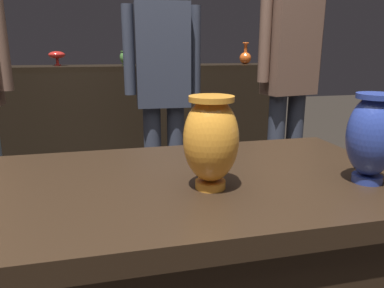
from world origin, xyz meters
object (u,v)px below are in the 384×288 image
(shelf_vase_left, at_px, (57,55))
(visitor_near_right, at_px, (290,68))
(vase_centerpiece, at_px, (211,139))
(visitor_center_back, at_px, (163,83))
(vase_tall_behind, at_px, (372,135))
(shelf_vase_far_right, at_px, (245,57))
(shelf_vase_center, at_px, (125,58))
(shelf_vase_right, at_px, (186,53))

(shelf_vase_left, height_order, visitor_near_right, visitor_near_right)
(vase_centerpiece, height_order, visitor_near_right, visitor_near_right)
(vase_centerpiece, distance_m, visitor_center_back, 1.46)
(visitor_near_right, xyz_separation_m, visitor_center_back, (-0.79, 0.11, -0.09))
(vase_tall_behind, height_order, shelf_vase_far_right, shelf_vase_far_right)
(vase_centerpiece, distance_m, vase_tall_behind, 0.39)
(vase_tall_behind, relative_size, shelf_vase_far_right, 1.20)
(vase_centerpiece, height_order, shelf_vase_far_right, shelf_vase_far_right)
(vase_tall_behind, distance_m, shelf_vase_center, 2.31)
(visitor_near_right, bearing_deg, vase_centerpiece, 45.24)
(shelf_vase_center, bearing_deg, shelf_vase_far_right, 3.61)
(vase_tall_behind, xyz_separation_m, shelf_vase_right, (0.06, 2.37, 0.16))
(shelf_vase_far_right, height_order, visitor_near_right, visitor_near_right)
(vase_centerpiece, height_order, visitor_center_back, visitor_center_back)
(vase_centerpiece, relative_size, shelf_vase_center, 1.92)
(vase_centerpiece, distance_m, shelf_vase_right, 2.37)
(shelf_vase_left, bearing_deg, vase_centerpiece, -75.63)
(visitor_near_right, distance_m, visitor_center_back, 0.80)
(vase_tall_behind, height_order, shelf_vase_right, shelf_vase_right)
(vase_tall_behind, relative_size, shelf_vase_center, 1.93)
(visitor_center_back, bearing_deg, shelf_vase_left, -47.64)
(vase_centerpiece, relative_size, shelf_vase_right, 1.10)
(shelf_vase_right, bearing_deg, vase_centerpiece, -100.94)
(visitor_near_right, bearing_deg, shelf_vase_left, -43.48)
(shelf_vase_far_right, xyz_separation_m, shelf_vase_right, (-0.52, 0.05, 0.03))
(vase_tall_behind, distance_m, shelf_vase_right, 2.38)
(vase_centerpiece, xyz_separation_m, shelf_vase_right, (0.45, 2.32, 0.16))
(vase_centerpiece, height_order, shelf_vase_left, shelf_vase_left)
(visitor_center_back, bearing_deg, vase_centerpiece, 88.34)
(visitor_center_back, bearing_deg, shelf_vase_far_right, -133.40)
(shelf_vase_right, bearing_deg, vase_tall_behind, -91.41)
(vase_centerpiece, height_order, vase_tall_behind, same)
(shelf_vase_center, distance_m, shelf_vase_far_right, 1.04)
(vase_tall_behind, height_order, shelf_vase_left, shelf_vase_left)
(vase_tall_behind, distance_m, shelf_vase_left, 2.56)
(shelf_vase_far_right, height_order, visitor_center_back, visitor_center_back)
(shelf_vase_right, height_order, visitor_near_right, visitor_near_right)
(shelf_vase_far_right, relative_size, visitor_center_back, 0.12)
(shelf_vase_center, xyz_separation_m, shelf_vase_right, (0.52, 0.12, 0.03))
(shelf_vase_right, distance_m, visitor_near_right, 1.08)
(shelf_vase_left, bearing_deg, shelf_vase_right, 0.92)
(vase_tall_behind, height_order, shelf_vase_center, shelf_vase_center)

